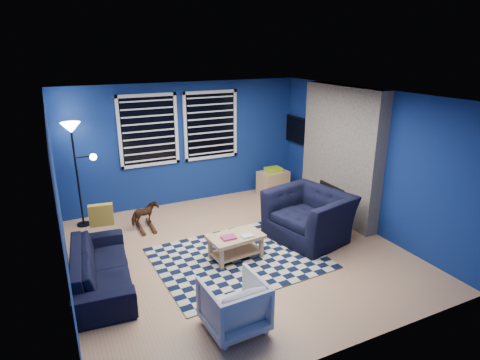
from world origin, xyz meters
The scene contains 18 objects.
floor centered at (0.00, 0.00, 0.00)m, with size 5.00×5.00×0.00m, color tan.
ceiling centered at (0.00, 0.00, 2.50)m, with size 5.00×5.00×0.00m, color white.
wall_back centered at (0.00, 2.50, 1.25)m, with size 5.00×5.00×0.00m, color navy.
wall_left centered at (-2.50, 0.00, 1.25)m, with size 5.00×5.00×0.00m, color navy.
wall_right centered at (2.50, 0.00, 1.25)m, with size 5.00×5.00×0.00m, color navy.
fireplace centered at (2.36, 0.50, 1.20)m, with size 0.65×2.00×2.50m.
window_left centered at (-0.75, 2.46, 1.60)m, with size 1.17×0.06×1.42m.
window_right centered at (0.55, 2.46, 1.60)m, with size 1.17×0.06×1.42m.
tv centered at (2.45, 2.00, 1.40)m, with size 0.07×1.00×0.58m.
rug centered at (-0.08, -0.21, 0.01)m, with size 2.50×2.00×0.02m, color black.
sofa centered at (-2.10, -0.05, 0.28)m, with size 0.74×1.90×0.56m, color black.
armchair_big centered at (1.31, -0.08, 0.41)m, with size 1.11×1.28×0.83m, color black.
armchair_bent centered at (-0.82, -1.65, 0.32)m, with size 0.68×0.70×0.63m, color gray.
rocking_horse centered at (-1.14, 1.51, 0.28)m, with size 0.50×0.23×0.42m, color #412315.
coffee_table centered at (-0.12, -0.19, 0.29)m, with size 0.87×0.56×0.42m.
cabinet centered at (1.85, 2.06, 0.28)m, with size 0.68×0.50×0.62m.
floor_lamp centered at (-2.13, 2.15, 1.58)m, with size 0.52×0.32×1.92m.
throw_pillow centered at (-1.95, 0.73, 0.73)m, with size 0.36×0.11×0.34m, color gold.
Camera 1 is at (-2.46, -5.24, 3.17)m, focal length 30.00 mm.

